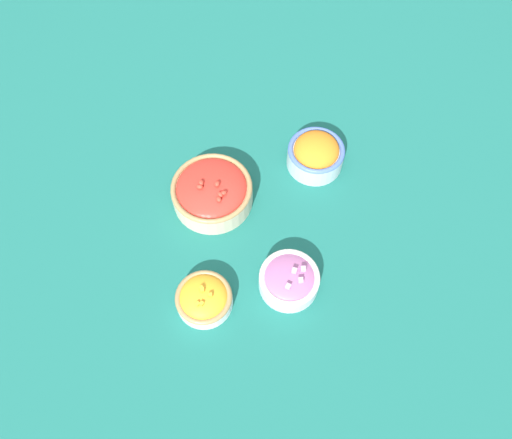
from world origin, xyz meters
TOP-DOWN VIEW (x-y plane):
  - ground_plane at (0.00, 0.00)m, footprint 3.00×3.00m
  - bowl_squash at (-0.18, -0.10)m, footprint 0.12×0.12m
  - bowl_carrots at (0.21, 0.08)m, footprint 0.13×0.13m
  - bowl_cherry_tomatoes at (-0.05, 0.11)m, footprint 0.18×0.18m
  - bowl_red_onion at (-0.01, -0.16)m, footprint 0.13×0.13m

SIDE VIEW (x-z plane):
  - ground_plane at x=0.00m, z-range 0.00..0.00m
  - bowl_squash at x=-0.18m, z-range 0.00..0.06m
  - bowl_red_onion at x=-0.01m, z-range 0.00..0.06m
  - bowl_cherry_tomatoes at x=-0.05m, z-range 0.00..0.08m
  - bowl_carrots at x=0.21m, z-range 0.00..0.08m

